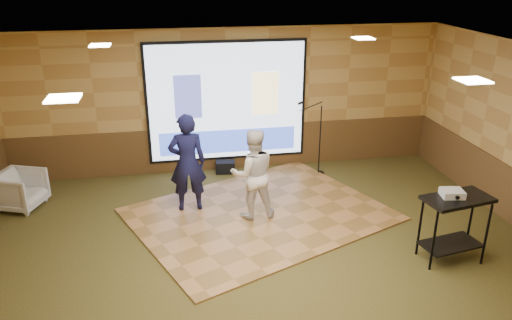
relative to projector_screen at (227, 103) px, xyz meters
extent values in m
plane|color=#2C3719|center=(0.00, -3.44, -1.47)|extent=(9.00, 9.00, 0.00)
cube|color=tan|center=(0.00, 0.06, 0.03)|extent=(9.00, 0.04, 3.00)
cube|color=white|center=(0.00, -3.44, 1.53)|extent=(9.00, 7.00, 0.04)
cube|color=#53401B|center=(0.00, 0.04, -1.00)|extent=(9.00, 0.04, 0.95)
cube|color=black|center=(0.00, 0.01, 0.03)|extent=(3.32, 0.03, 2.52)
cube|color=#C9DEFF|center=(0.00, -0.02, 0.03)|extent=(3.20, 0.02, 2.40)
cube|color=#3B4282|center=(-0.80, -0.03, 0.18)|extent=(0.55, 0.01, 0.90)
cube|color=#FCE492|center=(0.80, -0.03, 0.18)|extent=(0.55, 0.01, 0.90)
cube|color=blue|center=(0.00, -0.03, -0.82)|extent=(2.88, 0.01, 0.50)
cube|color=#FFE6BF|center=(-2.20, -1.64, 1.50)|extent=(0.32, 0.32, 0.02)
cube|color=#FFE6BF|center=(2.20, -1.64, 1.50)|extent=(0.32, 0.32, 0.02)
cube|color=#FFE6BF|center=(-2.20, -4.94, 1.50)|extent=(0.32, 0.32, 0.02)
cube|color=#FFE6BF|center=(2.20, -4.94, 1.50)|extent=(0.32, 0.32, 0.02)
cube|color=#A4703C|center=(0.28, -2.21, -1.46)|extent=(5.14, 4.62, 0.03)
imported|color=#121339|center=(-0.94, -1.78, -0.55)|extent=(0.66, 0.43, 1.79)
imported|color=silver|center=(0.15, -2.26, -0.64)|extent=(0.78, 0.61, 1.60)
cylinder|color=black|center=(2.43, -4.30, -0.98)|extent=(0.04, 0.04, 0.99)
cylinder|color=black|center=(3.26, -4.30, -0.98)|extent=(0.04, 0.04, 0.99)
cylinder|color=black|center=(2.43, -3.88, -0.98)|extent=(0.04, 0.04, 0.99)
cylinder|color=black|center=(3.26, -3.88, -0.98)|extent=(0.04, 0.04, 0.99)
cube|color=black|center=(2.85, -4.09, -0.46)|extent=(0.99, 0.52, 0.05)
cube|color=black|center=(2.85, -4.09, -1.21)|extent=(0.88, 0.47, 0.03)
cube|color=silver|center=(2.77, -4.05, -0.38)|extent=(0.35, 0.31, 0.10)
cylinder|color=black|center=(1.85, -0.61, -1.46)|extent=(0.26, 0.26, 0.02)
cylinder|color=black|center=(1.85, -0.61, -0.73)|extent=(0.02, 0.02, 1.49)
cylinder|color=black|center=(1.63, -0.61, 0.02)|extent=(0.47, 0.02, 0.19)
cylinder|color=black|center=(1.40, -0.61, 0.10)|extent=(0.11, 0.05, 0.08)
imported|color=gray|center=(-3.95, -1.13, -1.13)|extent=(0.98, 0.96, 0.69)
cube|color=black|center=(-0.09, -0.19, -1.35)|extent=(0.43, 0.32, 0.25)
camera|label=1|loc=(-1.18, -9.95, 2.76)|focal=35.00mm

